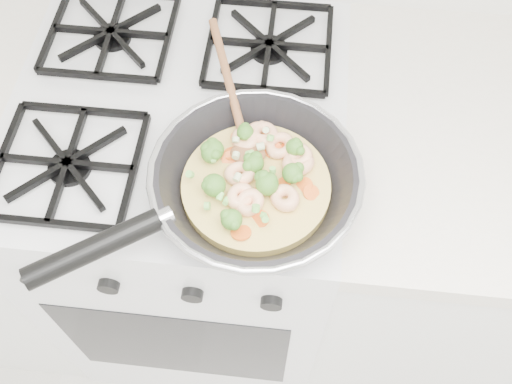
# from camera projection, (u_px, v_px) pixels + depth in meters

# --- Properties ---
(stove) EXTENTS (0.60, 0.60, 0.92)m
(stove) POSITION_uv_depth(u_px,v_px,m) (198.00, 223.00, 1.40)
(stove) COLOR white
(stove) RESTS_ON ground
(skillet) EXTENTS (0.46, 0.49, 0.10)m
(skillet) POSITION_uv_depth(u_px,v_px,m) (252.00, 181.00, 0.87)
(skillet) COLOR black
(skillet) RESTS_ON stove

